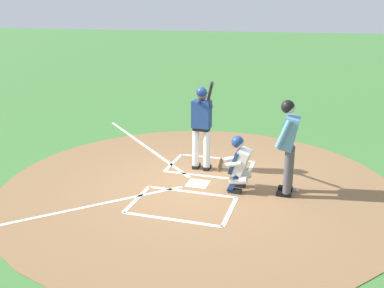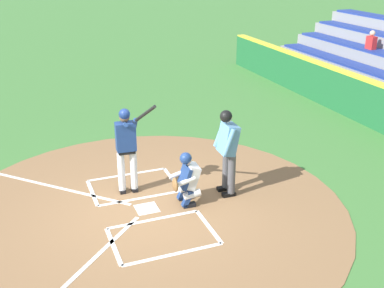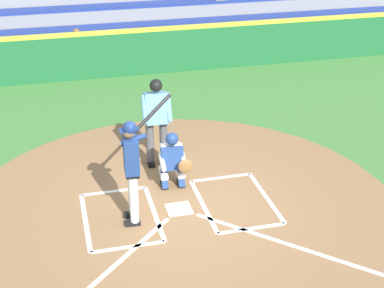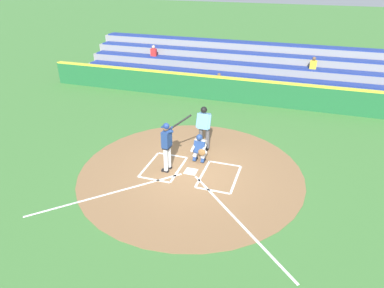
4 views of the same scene
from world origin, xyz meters
name	(u,v)px [view 1 (image 1 of 4)]	position (x,y,z in m)	size (l,w,h in m)	color
ground_plane	(198,184)	(0.00, 0.00, 0.00)	(120.00, 120.00, 0.00)	#427A38
dirt_circle	(198,184)	(0.00, 0.00, 0.01)	(8.00, 8.00, 0.01)	olive
home_plate_and_chalk	(158,179)	(0.00, 0.88, 0.01)	(7.93, 4.91, 0.01)	white
batter	(202,123)	(0.82, 0.15, 1.10)	(0.97, 0.66, 2.13)	white
catcher	(238,163)	(-0.08, -0.83, 0.59)	(0.59, 0.63, 1.13)	black
plate_umpire	(288,141)	(0.03, -1.76, 1.08)	(0.59, 0.42, 1.86)	#4C4C51
baseball	(297,190)	(0.18, -1.99, 0.04)	(0.07, 0.07, 0.07)	white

